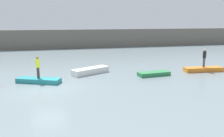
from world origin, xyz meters
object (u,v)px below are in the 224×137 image
rowboat_white (91,71)px  rowboat_orange (203,69)px  rowboat_teal (39,80)px  rowboat_green (154,74)px  person_dark_shirt (204,57)px  person_hiviz_shirt (38,66)px

rowboat_white → rowboat_orange: 11.23m
rowboat_teal → rowboat_green: rowboat_teal is taller
rowboat_white → rowboat_orange: (11.09, -1.74, -0.06)m
rowboat_white → person_dark_shirt: person_dark_shirt is taller
rowboat_white → rowboat_orange: bearing=-36.7°
rowboat_white → rowboat_green: size_ratio=1.26×
rowboat_teal → rowboat_green: size_ratio=1.21×
rowboat_green → person_hiviz_shirt: 10.25m
person_dark_shirt → person_hiviz_shirt: 15.72m
rowboat_teal → person_hiviz_shirt: size_ratio=1.99×
rowboat_green → rowboat_orange: size_ratio=0.77×
rowboat_teal → person_dark_shirt: person_dark_shirt is taller
rowboat_teal → person_hiviz_shirt: (0.00, 0.00, 1.20)m
person_hiviz_shirt → rowboat_green: bearing=0.3°
rowboat_orange → person_dark_shirt: size_ratio=2.10×
rowboat_teal → rowboat_white: rowboat_white is taller
person_dark_shirt → rowboat_green: bearing=-175.1°
rowboat_teal → person_dark_shirt: bearing=25.8°
rowboat_teal → person_hiviz_shirt: person_hiviz_shirt is taller
rowboat_white → person_hiviz_shirt: 5.26m
rowboat_teal → person_dark_shirt: 15.77m
rowboat_orange → person_hiviz_shirt: person_hiviz_shirt is taller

